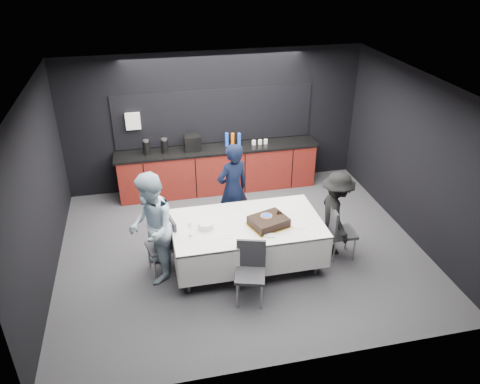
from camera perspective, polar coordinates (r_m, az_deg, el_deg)
name	(u,v)px	position (r m, az deg, el deg)	size (l,w,h in m)	color
ground	(241,249)	(8.02, 0.15, -6.93)	(6.00, 6.00, 0.00)	#3C3C41
room_shell	(241,148)	(7.09, 0.17, 5.35)	(6.04, 5.04, 2.82)	white
kitchenette	(217,165)	(9.62, -2.80, 3.27)	(4.10, 0.64, 2.05)	#5B130E
party_table	(247,230)	(7.33, 0.84, -4.64)	(2.32, 1.32, 0.78)	#99999E
cake_assembly	(269,222)	(7.16, 3.50, -3.62)	(0.69, 0.63, 0.18)	gold
plate_stack	(206,225)	(7.12, -4.18, -4.06)	(0.24, 0.24, 0.10)	white
loose_plate_near	(228,235)	(6.95, -1.52, -5.31)	(0.18, 0.18, 0.01)	white
loose_plate_right_a	(291,210)	(7.60, 6.20, -2.25)	(0.20, 0.20, 0.01)	white
loose_plate_right_b	(298,225)	(7.23, 7.13, -4.05)	(0.22, 0.22, 0.01)	white
loose_plate_far	(248,211)	(7.54, 0.99, -2.33)	(0.19, 0.19, 0.01)	white
fork_pile	(270,235)	(6.95, 3.64, -5.31)	(0.16, 0.10, 0.02)	white
champagne_flute	(190,227)	(6.89, -6.13, -4.29)	(0.06, 0.06, 0.22)	white
chair_left	(166,241)	(7.36, -9.05, -5.89)	(0.50, 0.50, 0.92)	#2E2E33
chair_right	(338,229)	(7.72, 11.82, -4.40)	(0.44, 0.44, 0.92)	#2E2E33
chair_near	(251,267)	(6.74, 1.30, -9.15)	(0.52, 0.52, 0.92)	#2E2E33
person_center	(233,190)	(8.04, -0.90, 0.30)	(0.62, 0.41, 1.69)	black
person_left	(151,228)	(7.05, -10.76, -4.39)	(0.86, 0.67, 1.76)	#A0B7C9
person_right	(336,214)	(7.75, 11.61, -2.59)	(0.93, 0.54, 1.45)	black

